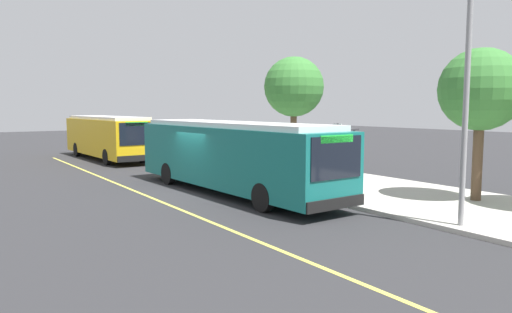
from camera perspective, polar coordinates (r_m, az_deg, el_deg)
The scene contains 12 objects.
ground_plane at distance 20.42m, azimuth -6.97°, elevation -4.15°, with size 120.00×120.00×0.00m, color #2B2B2D.
sidewalk_curb at distance 23.72m, azimuth 6.03°, elevation -2.56°, with size 44.00×6.40×0.15m, color #B7B2A8.
lane_stripe_center at distance 19.53m, azimuth -12.74°, elevation -4.70°, with size 36.00×0.14×0.01m, color #E0D64C.
transit_bus_main at distance 19.70m, azimuth -2.89°, elevation 0.27°, with size 12.10×2.95×2.95m.
transit_bus_second at distance 34.27m, azimuth -17.37°, elevation 2.38°, with size 10.91×2.89×2.95m.
bus_shelter at distance 22.08m, azimuth 7.96°, elevation 1.60°, with size 2.90×1.60×2.48m.
waiting_bench at distance 21.91m, azimuth 8.00°, elevation -1.81°, with size 1.60×0.48×0.95m.
route_sign_post at distance 18.52m, azimuth 9.69°, elevation 0.89°, with size 0.44×0.08×2.80m.
pedestrian_commuter at distance 23.12m, azimuth 2.18°, elevation -0.15°, with size 0.24×0.40×1.69m.
street_tree_near_shelter at distance 19.07m, azimuth 25.29°, elevation 7.16°, with size 2.97×2.97×5.52m.
street_tree_upstreet at distance 27.06m, azimuth 4.55°, elevation 8.25°, with size 3.36×3.36×6.23m.
utility_pole at distance 14.73m, azimuth 23.77°, elevation 4.66°, with size 0.16×0.16×6.40m, color gray.
Camera 1 is at (17.90, -9.17, 3.53)m, focal length 33.44 mm.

